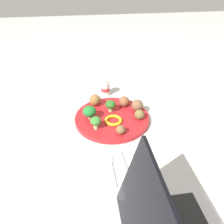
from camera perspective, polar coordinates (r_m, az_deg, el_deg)
name	(u,v)px	position (r m, az deg, el deg)	size (l,w,h in m)	color
ground_plane	(112,120)	(0.86, 0.00, -1.99)	(4.00, 4.00, 0.00)	#B2B2AD
plate	(112,118)	(0.85, 0.00, -1.56)	(0.28, 0.28, 0.02)	red
broccoli_floret_front_right	(90,112)	(0.82, -5.72, 0.10)	(0.05, 0.05, 0.05)	#94B877
broccoli_floret_back_right	(112,105)	(0.86, -0.11, 1.89)	(0.04, 0.04, 0.05)	#9EB971
broccoli_floret_center	(96,121)	(0.77, -4.14, -2.42)	(0.04, 0.04, 0.05)	#90C075
meatball_near_rim	(95,100)	(0.91, -4.32, 3.07)	(0.05, 0.05, 0.05)	brown
meatball_mid_left	(124,101)	(0.90, 3.12, 2.70)	(0.04, 0.04, 0.04)	brown
meatball_front_left	(139,115)	(0.83, 6.98, -0.64)	(0.04, 0.04, 0.04)	brown
meatball_back_right	(137,105)	(0.88, 6.44, 1.68)	(0.05, 0.05, 0.05)	brown
meatball_back_left	(121,130)	(0.76, 2.19, -4.50)	(0.03, 0.03, 0.03)	brown
pepper_ring_near_rim	(113,120)	(0.82, 0.31, -2.13)	(0.06, 0.06, 0.01)	yellow
napkin	(117,170)	(0.67, 1.30, -14.62)	(0.17, 0.12, 0.01)	white
fork	(111,168)	(0.67, -0.36, -14.10)	(0.12, 0.02, 0.01)	silver
knife	(123,166)	(0.67, 2.70, -13.63)	(0.15, 0.02, 0.01)	silver
yogurt_bottle	(104,88)	(1.01, -1.93, 6.06)	(0.04, 0.04, 0.07)	white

